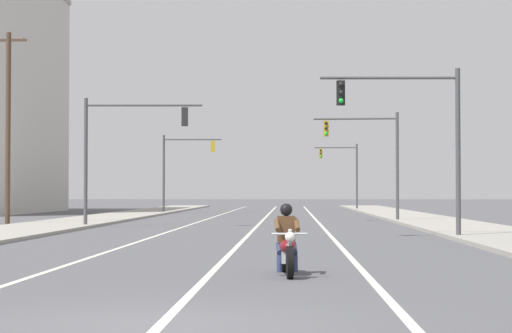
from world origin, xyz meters
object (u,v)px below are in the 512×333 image
at_px(motorcycle_with_rider, 287,246).
at_px(traffic_signal_mid_right, 373,150).
at_px(traffic_signal_near_right, 418,125).
at_px(traffic_signal_near_left, 120,141).
at_px(utility_pole_left_near, 8,125).
at_px(traffic_signal_far_right, 345,167).
at_px(traffic_signal_mid_left, 180,162).

height_order(motorcycle_with_rider, traffic_signal_mid_right, traffic_signal_mid_right).
relative_size(traffic_signal_near_right, traffic_signal_mid_right, 1.00).
relative_size(traffic_signal_near_left, utility_pole_left_near, 0.62).
bearing_deg(traffic_signal_far_right, traffic_signal_mid_right, -90.69).
bearing_deg(traffic_signal_mid_left, traffic_signal_mid_right, -56.92).
bearing_deg(traffic_signal_near_right, traffic_signal_mid_right, 89.87).
bearing_deg(motorcycle_with_rider, traffic_signal_near_left, 107.76).
relative_size(traffic_signal_mid_right, traffic_signal_far_right, 1.00).
relative_size(traffic_signal_mid_left, utility_pole_left_near, 0.62).
distance_m(motorcycle_with_rider, traffic_signal_near_left, 26.74).
height_order(traffic_signal_mid_right, traffic_signal_far_right, same).
height_order(traffic_signal_near_right, traffic_signal_far_right, same).
bearing_deg(motorcycle_with_rider, traffic_signal_mid_left, 99.04).
height_order(traffic_signal_mid_left, utility_pole_left_near, utility_pole_left_near).
bearing_deg(motorcycle_with_rider, traffic_signal_far_right, 85.68).
distance_m(traffic_signal_far_right, utility_pole_left_near, 44.56).
bearing_deg(traffic_signal_mid_right, traffic_signal_mid_left, 123.08).
distance_m(traffic_signal_near_left, utility_pole_left_near, 7.17).
bearing_deg(traffic_signal_mid_right, traffic_signal_near_right, -90.13).
relative_size(traffic_signal_mid_right, traffic_signal_mid_left, 1.00).
distance_m(traffic_signal_near_left, traffic_signal_mid_left, 29.14).
height_order(traffic_signal_mid_right, utility_pole_left_near, utility_pole_left_near).
bearing_deg(traffic_signal_mid_right, motorcycle_with_rider, -97.99).
relative_size(traffic_signal_mid_left, traffic_signal_far_right, 1.00).
distance_m(motorcycle_with_rider, traffic_signal_far_right, 68.58).
distance_m(motorcycle_with_rider, traffic_signal_near_right, 16.07).
distance_m(motorcycle_with_rider, utility_pole_left_near, 32.13).
bearing_deg(traffic_signal_far_right, motorcycle_with_rider, -94.32).
height_order(traffic_signal_near_left, traffic_signal_mid_right, same).
bearing_deg(traffic_signal_mid_left, traffic_signal_near_left, -88.88).
height_order(traffic_signal_near_right, traffic_signal_mid_left, same).
relative_size(traffic_signal_near_right, traffic_signal_far_right, 1.00).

